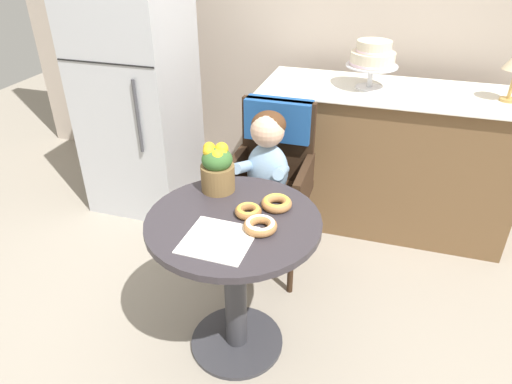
{
  "coord_description": "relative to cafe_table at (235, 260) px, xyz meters",
  "views": [
    {
      "loc": [
        0.54,
        -1.45,
        1.76
      ],
      "look_at": [
        0.05,
        0.15,
        0.77
      ],
      "focal_mm": 32.24,
      "sensor_mm": 36.0,
      "label": 1
    }
  ],
  "objects": [
    {
      "name": "refrigerator",
      "position": [
        -1.05,
        1.1,
        0.34
      ],
      "size": [
        0.64,
        0.63,
        1.7
      ],
      "color": "#B7BABF",
      "rests_on": "ground"
    },
    {
      "name": "flower_vase",
      "position": [
        -0.14,
        0.2,
        0.33
      ],
      "size": [
        0.15,
        0.15,
        0.22
      ],
      "color": "brown",
      "rests_on": "cafe_table"
    },
    {
      "name": "donut_side",
      "position": [
        0.05,
        0.04,
        0.23
      ],
      "size": [
        0.11,
        0.11,
        0.04
      ],
      "color": "#936033",
      "rests_on": "cafe_table"
    },
    {
      "name": "ground_plane",
      "position": [
        0.0,
        0.0,
        -0.51
      ],
      "size": [
        8.0,
        8.0,
        0.0
      ],
      "primitive_type": "plane",
      "color": "gray"
    },
    {
      "name": "tiered_cake_stand",
      "position": [
        0.4,
        1.3,
        0.58
      ],
      "size": [
        0.3,
        0.3,
        0.28
      ],
      "color": "silver",
      "rests_on": "display_counter"
    },
    {
      "name": "donut_front",
      "position": [
        0.13,
        -0.04,
        0.23
      ],
      "size": [
        0.13,
        0.13,
        0.04
      ],
      "color": "#AD7542",
      "rests_on": "cafe_table"
    },
    {
      "name": "cafe_table",
      "position": [
        0.0,
        0.0,
        0.0
      ],
      "size": [
        0.72,
        0.72,
        0.72
      ],
      "color": "#332D33",
      "rests_on": "ground"
    },
    {
      "name": "donut_mid",
      "position": [
        0.14,
        0.14,
        0.23
      ],
      "size": [
        0.13,
        0.13,
        0.04
      ],
      "color": "#AD7542",
      "rests_on": "cafe_table"
    },
    {
      "name": "wicker_chair",
      "position": [
        -0.02,
        0.7,
        0.13
      ],
      "size": [
        0.42,
        0.45,
        0.95
      ],
      "rotation": [
        0.0,
        0.0,
        0.05
      ],
      "color": "#332114",
      "rests_on": "ground"
    },
    {
      "name": "paper_napkin",
      "position": [
        -0.01,
        -0.15,
        0.21
      ],
      "size": [
        0.26,
        0.26,
        0.0
      ],
      "primitive_type": "cube",
      "rotation": [
        0.0,
        0.0,
        -0.03
      ],
      "color": "white",
      "rests_on": "cafe_table"
    },
    {
      "name": "seated_child",
      "position": [
        -0.02,
        0.55,
        0.17
      ],
      "size": [
        0.27,
        0.32,
        0.73
      ],
      "color": "#8CADCC",
      "rests_on": "ground"
    },
    {
      "name": "display_counter",
      "position": [
        0.55,
        1.3,
        -0.05
      ],
      "size": [
        1.56,
        0.62,
        0.9
      ],
      "color": "brown",
      "rests_on": "ground"
    }
  ]
}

